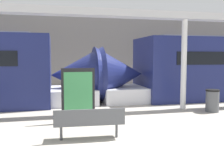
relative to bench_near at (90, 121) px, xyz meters
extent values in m
plane|color=#A8A093|center=(1.29, -0.42, -0.49)|extent=(60.00, 60.00, 0.00)
cube|color=gray|center=(1.29, 10.74, 2.01)|extent=(56.00, 0.20, 5.00)
cone|color=navy|center=(2.16, 5.39, 0.82)|extent=(2.39, 2.63, 2.63)
cube|color=silver|center=(2.39, 5.39, -0.14)|extent=(2.15, 2.46, 0.70)
cone|color=navy|center=(0.15, 5.39, 0.82)|extent=(2.39, 2.63, 2.63)
cube|color=silver|center=(-0.07, 5.39, -0.14)|extent=(2.15, 2.46, 0.70)
cube|color=#4C4F54|center=(0.01, 0.08, -0.08)|extent=(1.85, 0.55, 0.04)
cube|color=#4C4F54|center=(-0.01, -0.12, 0.14)|extent=(1.83, 0.15, 0.39)
cylinder|color=#4C4F54|center=(-0.72, 0.13, -0.30)|extent=(0.07, 0.07, 0.40)
cylinder|color=#4C4F54|center=(0.73, 0.04, -0.30)|extent=(0.07, 0.07, 0.40)
cylinder|color=#4C4F54|center=(5.15, 2.21, -0.08)|extent=(0.50, 0.50, 0.82)
cylinder|color=black|center=(5.15, 2.21, 0.36)|extent=(0.53, 0.53, 0.06)
cube|color=black|center=(-0.12, 1.81, 0.40)|extent=(1.09, 0.06, 1.79)
cube|color=#38844C|center=(-0.12, 1.78, 0.49)|extent=(0.92, 0.01, 1.36)
cylinder|color=silver|center=(4.32, 3.00, 1.33)|extent=(0.23, 0.23, 3.66)
cube|color=#B7B7BC|center=(4.32, 3.00, 3.30)|extent=(28.00, 0.60, 0.28)
camera|label=1|loc=(-0.85, -6.32, 1.67)|focal=40.00mm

